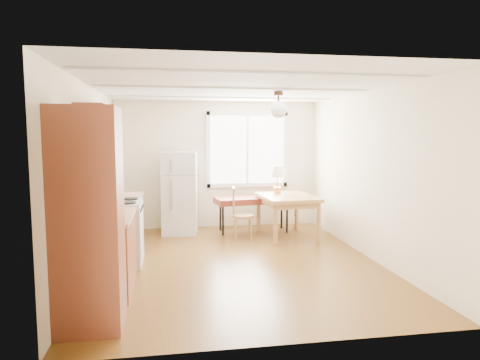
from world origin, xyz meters
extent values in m
cube|color=#523111|center=(0.00, 0.00, 0.00)|extent=(4.60, 5.60, 0.12)
cube|color=white|center=(0.00, 0.00, 2.50)|extent=(4.60, 5.60, 0.12)
cube|color=#F5E9C4|center=(0.00, 2.50, 1.25)|extent=(4.60, 0.10, 2.50)
cube|color=#F5E9C4|center=(0.00, -2.50, 1.25)|extent=(4.60, 0.10, 2.50)
cube|color=#F5E9C4|center=(-2.00, 0.00, 1.25)|extent=(0.10, 5.60, 2.50)
cube|color=#F5E9C4|center=(2.00, 0.00, 1.25)|extent=(0.10, 5.60, 2.50)
cube|color=brown|center=(-1.70, -1.85, 1.05)|extent=(0.60, 0.60, 2.10)
cube|color=brown|center=(-1.70, -0.85, 0.43)|extent=(0.60, 1.10, 0.86)
cube|color=tan|center=(-1.69, -0.85, 0.88)|extent=(0.62, 1.14, 0.04)
cube|color=silver|center=(-1.68, 0.20, 0.45)|extent=(0.65, 0.76, 0.90)
cube|color=brown|center=(-1.70, 0.95, 0.43)|extent=(0.60, 0.60, 0.86)
cube|color=brown|center=(-1.83, -0.15, 1.85)|extent=(0.33, 1.60, 0.70)
cube|color=white|center=(0.60, 2.48, 1.55)|extent=(1.50, 0.02, 1.35)
cylinder|color=black|center=(0.70, 0.40, 2.46)|extent=(0.14, 0.14, 0.06)
cylinder|color=black|center=(0.70, 0.40, 2.36)|extent=(0.03, 0.03, 0.16)
sphere|color=white|center=(0.70, 0.40, 2.22)|extent=(0.26, 0.26, 0.26)
cube|color=silver|center=(-0.77, 2.00, 0.77)|extent=(0.69, 0.69, 1.53)
cube|color=gray|center=(-0.77, 1.69, 1.13)|extent=(0.63, 0.02, 0.02)
cube|color=gray|center=(-0.92, 1.67, 0.92)|extent=(0.03, 0.03, 0.92)
cube|color=#5D1F16|center=(0.61, 1.90, 0.61)|extent=(1.51, 0.76, 0.11)
cylinder|color=black|center=(0.01, 1.70, 0.28)|extent=(0.04, 0.04, 0.56)
cylinder|color=black|center=(1.22, 1.70, 0.28)|extent=(0.04, 0.04, 0.56)
cylinder|color=black|center=(0.01, 2.11, 0.28)|extent=(0.04, 0.04, 0.56)
cylinder|color=black|center=(1.22, 2.11, 0.28)|extent=(0.04, 0.04, 0.56)
cube|color=#A1743E|center=(1.13, 1.40, 0.73)|extent=(0.98, 1.27, 0.06)
cube|color=#A1743E|center=(1.13, 1.40, 0.65)|extent=(0.88, 1.16, 0.10)
cylinder|color=#A1743E|center=(0.79, 0.84, 0.35)|extent=(0.07, 0.07, 0.70)
cylinder|color=#A1743E|center=(1.55, 0.89, 0.35)|extent=(0.07, 0.07, 0.70)
cylinder|color=#A1743E|center=(0.72, 1.91, 0.35)|extent=(0.07, 0.07, 0.70)
cylinder|color=#A1743E|center=(1.48, 1.96, 0.35)|extent=(0.07, 0.07, 0.70)
cylinder|color=#A1743E|center=(0.32, 1.38, 0.41)|extent=(0.40, 0.40, 0.05)
cylinder|color=#A1743E|center=(0.17, 1.26, 0.20)|extent=(0.04, 0.04, 0.41)
cylinder|color=#A1743E|center=(0.44, 1.24, 0.20)|extent=(0.04, 0.04, 0.41)
cylinder|color=#A1743E|center=(0.20, 1.53, 0.20)|extent=(0.04, 0.04, 0.41)
cylinder|color=#A1743E|center=(0.47, 1.51, 0.20)|extent=(0.04, 0.04, 0.41)
cylinder|color=#D69144|center=(1.03, 1.71, 0.82)|extent=(0.14, 0.14, 0.12)
cylinder|color=#D69144|center=(1.03, 1.71, 0.97)|extent=(0.02, 0.02, 0.20)
cone|color=white|center=(1.03, 1.71, 1.17)|extent=(0.29, 0.29, 0.20)
cube|color=black|center=(-1.72, -1.24, 0.94)|extent=(0.24, 0.27, 0.08)
cube|color=black|center=(-1.72, -1.33, 1.13)|extent=(0.20, 0.11, 0.29)
cylinder|color=black|center=(-1.72, -1.19, 1.04)|extent=(0.14, 0.14, 0.12)
cylinder|color=red|center=(-1.78, -0.66, 1.00)|extent=(0.14, 0.14, 0.19)
sphere|color=red|center=(-1.78, -0.66, 1.13)|extent=(0.07, 0.07, 0.07)
camera|label=1|loc=(-0.93, -5.97, 1.84)|focal=32.00mm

